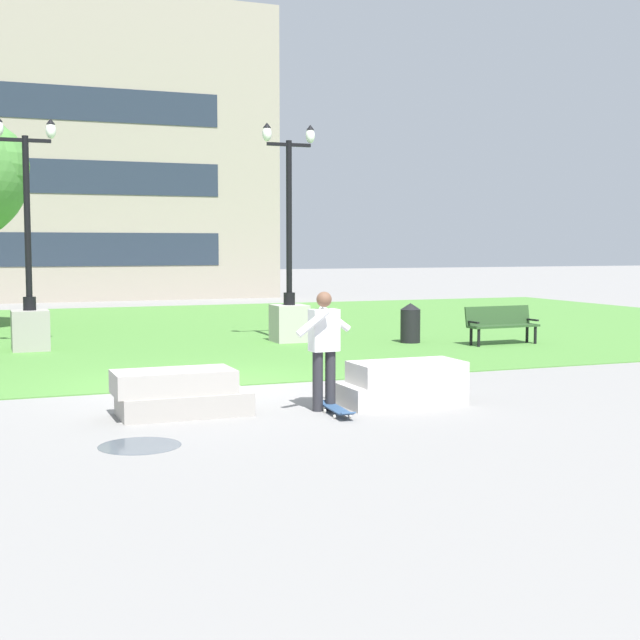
# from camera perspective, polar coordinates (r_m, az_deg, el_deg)

# --- Properties ---
(ground_plane) EXTENTS (140.00, 140.00, 0.00)m
(ground_plane) POSITION_cam_1_polar(r_m,az_deg,el_deg) (14.93, -7.52, -4.36)
(ground_plane) COLOR gray
(grass_lawn) EXTENTS (40.00, 20.00, 0.02)m
(grass_lawn) POSITION_cam_1_polar(r_m,az_deg,el_deg) (24.68, -13.12, -0.80)
(grass_lawn) COLOR #4C8438
(grass_lawn) RESTS_ON ground
(concrete_block_center) EXTENTS (1.87, 0.90, 0.64)m
(concrete_block_center) POSITION_cam_1_polar(r_m,az_deg,el_deg) (12.58, -8.99, -4.67)
(concrete_block_center) COLOR #9E9991
(concrete_block_center) RESTS_ON ground
(concrete_block_left) EXTENTS (1.82, 0.90, 0.64)m
(concrete_block_left) POSITION_cam_1_polar(r_m,az_deg,el_deg) (13.36, 5.38, -4.08)
(concrete_block_left) COLOR #BCB7B2
(concrete_block_left) RESTS_ON ground
(person_skateboarder) EXTENTS (1.03, 0.62, 1.71)m
(person_skateboarder) POSITION_cam_1_polar(r_m,az_deg,el_deg) (12.70, 0.26, -1.49)
(person_skateboarder) COLOR #28282D
(person_skateboarder) RESTS_ON ground
(skateboard) EXTENTS (0.29, 1.03, 0.14)m
(skateboard) POSITION_cam_1_polar(r_m,az_deg,el_deg) (12.47, 1.10, -5.73)
(skateboard) COLOR #2D4C75
(skateboard) RESTS_ON ground
(puddle) EXTENTS (0.98, 0.98, 0.01)m
(puddle) POSITION_cam_1_polar(r_m,az_deg,el_deg) (10.84, -11.47, -7.88)
(puddle) COLOR #47515B
(puddle) RESTS_ON ground
(park_bench_near_right) EXTENTS (1.82, 0.60, 0.90)m
(park_bench_near_right) POSITION_cam_1_polar(r_m,az_deg,el_deg) (21.58, 11.51, -0.15)
(park_bench_near_right) COLOR #284723
(park_bench_near_right) RESTS_ON grass_lawn
(lamp_post_left) EXTENTS (1.32, 0.80, 5.15)m
(lamp_post_left) POSITION_cam_1_polar(r_m,az_deg,el_deg) (20.90, -18.09, 0.98)
(lamp_post_left) COLOR gray
(lamp_post_left) RESTS_ON grass_lawn
(lamp_post_center) EXTENTS (1.32, 0.80, 5.25)m
(lamp_post_center) POSITION_cam_1_polar(r_m,az_deg,el_deg) (21.67, -1.98, 1.39)
(lamp_post_center) COLOR #ADA89E
(lamp_post_center) RESTS_ON grass_lawn
(trash_bin) EXTENTS (0.49, 0.49, 0.96)m
(trash_bin) POSITION_cam_1_polar(r_m,az_deg,el_deg) (21.59, 5.80, -0.18)
(trash_bin) COLOR black
(trash_bin) RESTS_ON grass_lawn
(building_facade_distant) EXTENTS (23.01, 1.03, 12.99)m
(building_facade_distant) POSITION_cam_1_polar(r_m,az_deg,el_deg) (39.06, -19.32, 10.58)
(building_facade_distant) COLOR gray
(building_facade_distant) RESTS_ON ground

